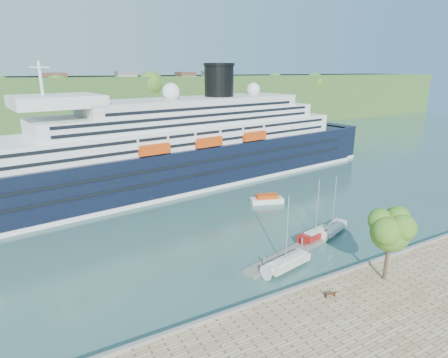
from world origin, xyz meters
TOP-DOWN VIEW (x-y plane):
  - ground at (0.00, 0.00)m, footprint 400.00×400.00m
  - far_hillside at (0.00, 145.00)m, footprint 400.00×50.00m
  - quay_coping at (0.00, -0.20)m, footprint 220.00×0.50m
  - cruise_ship at (-4.18, 50.27)m, footprint 128.37×34.67m
  - park_bench at (-6.09, -3.42)m, footprint 1.46×0.88m
  - promenade_tree at (2.84, -3.91)m, footprint 6.41×6.41m
  - floating_pontoon at (-1.60, 8.87)m, footprint 19.95×7.01m
  - sailboat_white_near at (-5.21, 5.52)m, footprint 8.37×3.77m
  - sailboat_red at (5.14, 10.86)m, footprint 8.01×3.68m
  - sailboat_white_far at (9.03, 11.20)m, footprint 7.84×4.74m
  - tender_launch at (7.95, 29.06)m, footprint 7.27×4.39m

SIDE VIEW (x-z plane):
  - ground at x=0.00m, z-range 0.00..0.00m
  - floating_pontoon at x=-1.60m, z-range 0.00..0.44m
  - tender_launch at x=7.95m, z-range 0.00..1.90m
  - quay_coping at x=0.00m, z-range 1.00..1.30m
  - park_bench at x=-6.09m, z-range 1.00..1.87m
  - sailboat_white_far at x=9.03m, z-range 0.00..9.81m
  - sailboat_red at x=5.14m, z-range 0.00..9.98m
  - sailboat_white_near at x=-5.21m, z-range 0.00..10.45m
  - promenade_tree at x=2.84m, z-range 1.00..11.61m
  - far_hillside at x=0.00m, z-range 0.00..24.00m
  - cruise_ship at x=-4.18m, z-range 0.00..28.53m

